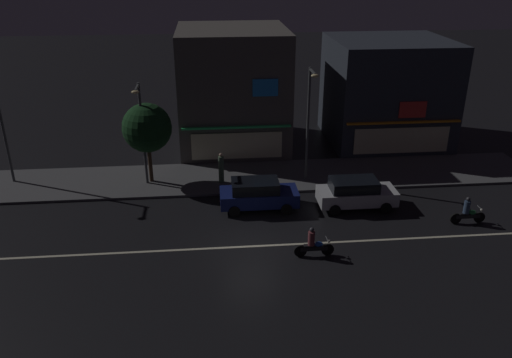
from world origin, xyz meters
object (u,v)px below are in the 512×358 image
at_px(streetlamp_mid, 142,126).
at_px(motorcycle_following, 313,244).
at_px(parked_car_near_kerb, 258,194).
at_px(traffic_cone, 223,197).
at_px(streetlamp_east, 309,116).
at_px(motorcycle_lead, 468,212).
at_px(pedestrian_on_sidewalk, 221,169).
at_px(parked_car_trailing, 356,193).

height_order(streetlamp_mid, motorcycle_following, streetlamp_mid).
bearing_deg(parked_car_near_kerb, traffic_cone, -28.09).
xyz_separation_m(streetlamp_east, motorcycle_lead, (7.44, -5.98, -3.61)).
height_order(pedestrian_on_sidewalk, motorcycle_lead, pedestrian_on_sidewalk).
height_order(pedestrian_on_sidewalk, traffic_cone, pedestrian_on_sidewalk).
height_order(streetlamp_mid, pedestrian_on_sidewalk, streetlamp_mid).
height_order(streetlamp_mid, motorcycle_lead, streetlamp_mid).
height_order(streetlamp_east, motorcycle_lead, streetlamp_east).
height_order(streetlamp_mid, traffic_cone, streetlamp_mid).
xyz_separation_m(motorcycle_following, traffic_cone, (-4.02, 6.15, -0.36)).
height_order(motorcycle_lead, motorcycle_following, same).
xyz_separation_m(parked_car_trailing, motorcycle_lead, (5.33, -2.39, -0.24)).
relative_size(streetlamp_east, pedestrian_on_sidewalk, 3.65).
height_order(streetlamp_east, traffic_cone, streetlamp_east).
xyz_separation_m(parked_car_trailing, traffic_cone, (-7.36, 1.39, -0.59)).
height_order(parked_car_trailing, motorcycle_lead, parked_car_trailing).
xyz_separation_m(parked_car_trailing, motorcycle_following, (-3.34, -4.76, -0.24)).
bearing_deg(streetlamp_mid, parked_car_near_kerb, -28.41).
bearing_deg(motorcycle_following, motorcycle_lead, -171.73).
bearing_deg(parked_car_trailing, streetlamp_east, -59.64).
xyz_separation_m(streetlamp_mid, parked_car_near_kerb, (6.44, -3.49, -2.99)).
distance_m(streetlamp_east, traffic_cone, 6.94).
relative_size(streetlamp_mid, streetlamp_east, 0.89).
distance_m(motorcycle_lead, traffic_cone, 13.25).
bearing_deg(parked_car_near_kerb, motorcycle_lead, 165.65).
distance_m(streetlamp_east, motorcycle_following, 9.18).
bearing_deg(pedestrian_on_sidewalk, traffic_cone, -56.09).
height_order(parked_car_trailing, motorcycle_following, parked_car_trailing).
distance_m(streetlamp_mid, parked_car_near_kerb, 7.91).
bearing_deg(traffic_cone, pedestrian_on_sidewalk, 89.66).
xyz_separation_m(streetlamp_mid, motorcycle_following, (8.54, -8.60, -3.23)).
distance_m(streetlamp_east, parked_car_trailing, 5.36).
bearing_deg(streetlamp_mid, traffic_cone, -28.55).
xyz_separation_m(parked_car_near_kerb, parked_car_trailing, (5.43, -0.36, 0.00)).
distance_m(parked_car_trailing, motorcycle_following, 5.81).
height_order(pedestrian_on_sidewalk, parked_car_trailing, pedestrian_on_sidewalk).
bearing_deg(parked_car_near_kerb, streetlamp_mid, -28.41).
bearing_deg(streetlamp_east, parked_car_trailing, -59.64).
bearing_deg(parked_car_trailing, streetlamp_mid, -17.96).
distance_m(parked_car_trailing, traffic_cone, 7.51).
bearing_deg(motorcycle_lead, parked_car_near_kerb, 165.01).
xyz_separation_m(streetlamp_mid, parked_car_trailing, (11.87, -3.85, -2.99)).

